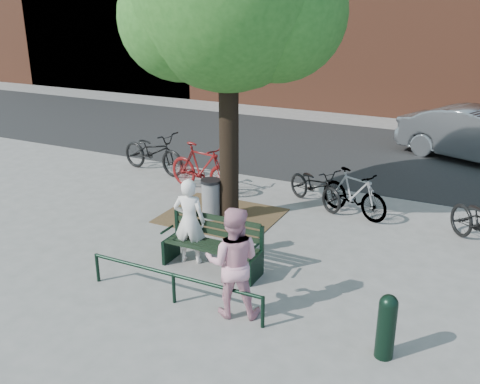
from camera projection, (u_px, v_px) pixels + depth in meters
The scene contains 14 objects.
ground at pixel (212, 269), 9.32m from camera, with size 90.00×90.00×0.00m, color gray.
dirt_pit at pixel (221, 216), 11.58m from camera, with size 2.40×2.00×0.02m, color brown.
road at pixel (346, 151), 16.47m from camera, with size 40.00×7.00×0.01m, color black.
park_bench at pixel (214, 243), 9.22m from camera, with size 1.74×0.54×0.97m.
guard_railing at pixel (173, 279), 8.17m from camera, with size 3.06×0.06×0.51m.
street_tree at pixel (230, 0), 9.96m from camera, with size 4.20×3.80×6.50m.
person_left at pixel (189, 221), 9.33m from camera, with size 0.57×0.37×1.57m, color silver.
person_right at pixel (233, 262), 7.75m from camera, with size 0.83×0.64×1.70m, color pink.
bollard at pixel (387, 324), 6.89m from camera, with size 0.25×0.25×0.92m.
litter_bin at pixel (211, 199), 11.32m from camera, with size 0.43×0.43×0.87m.
bicycle_a at pixel (153, 152), 14.34m from camera, with size 0.75×2.15×1.13m, color black.
bicycle_b at pixel (202, 168), 12.89m from camera, with size 0.56×1.97×1.18m, color #5E0D0D.
bicycle_c at pixel (315, 186), 12.07m from camera, with size 0.61×1.75×0.92m, color black.
bicycle_d at pixel (354, 193), 11.47m from camera, with size 0.48×1.70×1.02m, color gray.
Camera 1 is at (4.12, -7.21, 4.46)m, focal length 40.00 mm.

